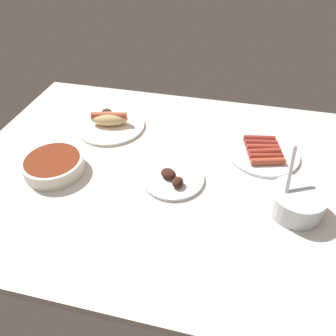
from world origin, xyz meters
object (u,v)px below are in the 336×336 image
bowl_coleslaw (296,201)px  plate_grilled_meat (173,178)px  bowl_chili (53,164)px  plate_sausages (263,152)px  plate_hotdog_assembled (110,122)px

bowl_coleslaw → plate_grilled_meat: (33.17, -4.17, -2.73)cm
plate_grilled_meat → bowl_chili: bearing=6.7°
plate_sausages → plate_hotdog_assembled: bearing=-4.7°
plate_hotdog_assembled → bowl_coleslaw: bearing=156.6°
bowl_chili → plate_grilled_meat: 35.13cm
bowl_coleslaw → bowl_chili: 68.03cm
bowl_chili → bowl_coleslaw: bearing=179.9°
plate_sausages → bowl_chili: bearing=20.1°
bowl_chili → plate_hotdog_assembled: bearing=-105.7°
plate_sausages → plate_grilled_meat: bearing=35.5°
bowl_chili → plate_sausages: size_ratio=0.78×
plate_hotdog_assembled → plate_grilled_meat: bearing=141.1°
bowl_coleslaw → plate_sausages: size_ratio=0.71×
plate_grilled_meat → plate_hotdog_assembled: size_ratio=0.75×
bowl_chili → plate_grilled_meat: bearing=-173.3°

